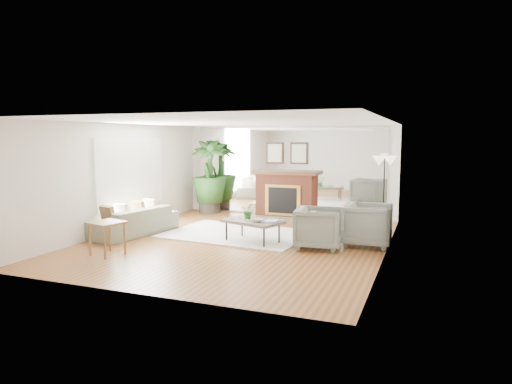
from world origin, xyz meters
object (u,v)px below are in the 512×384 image
at_px(side_table, 107,227).
at_px(potted_ficus, 209,174).
at_px(coffee_table, 252,222).
at_px(armchair_back, 368,225).
at_px(floor_lamp, 385,167).
at_px(sofa, 134,221).
at_px(fireplace, 285,193).
at_px(armchair_front, 319,228).

xyz_separation_m(side_table, potted_ficus, (-0.41, 5.00, 0.61)).
distance_m(coffee_table, armchair_back, 2.35).
bearing_deg(floor_lamp, sofa, -151.40).
xyz_separation_m(side_table, floor_lamp, (4.53, 4.49, 0.96)).
bearing_deg(armchair_back, side_table, 117.37).
distance_m(potted_ficus, floor_lamp, 4.98).
xyz_separation_m(sofa, potted_ficus, (0.21, 3.32, 0.83)).
xyz_separation_m(coffee_table, potted_ficus, (-2.57, 3.12, 0.69)).
height_order(sofa, side_table, side_table).
height_order(coffee_table, potted_ficus, potted_ficus).
relative_size(side_table, floor_lamp, 0.38).
height_order(fireplace, side_table, fireplace).
height_order(fireplace, floor_lamp, fireplace).
xyz_separation_m(armchair_back, potted_ficus, (-4.84, 2.52, 0.70)).
distance_m(side_table, potted_ficus, 5.05).
bearing_deg(fireplace, floor_lamp, -13.89).
distance_m(coffee_table, sofa, 2.79).
xyz_separation_m(fireplace, armchair_front, (1.72, -3.23, -0.25)).
bearing_deg(side_table, sofa, 110.16).
distance_m(sofa, floor_lamp, 5.98).
xyz_separation_m(armchair_back, floor_lamp, (0.10, 2.01, 1.06)).
relative_size(armchair_back, armchair_front, 1.06).
bearing_deg(armchair_back, armchair_front, 120.10).
bearing_deg(armchair_back, sofa, 97.11).
height_order(side_table, floor_lamp, floor_lamp).
distance_m(sofa, potted_ficus, 3.43).
bearing_deg(sofa, armchair_front, 103.06).
relative_size(side_table, potted_ficus, 0.32).
height_order(fireplace, armchair_back, fireplace).
xyz_separation_m(coffee_table, armchair_front, (1.38, 0.06, -0.03)).
height_order(armchair_front, side_table, armchair_front).
xyz_separation_m(armchair_front, floor_lamp, (0.98, 2.56, 1.08)).
distance_m(sofa, armchair_back, 5.11).
relative_size(coffee_table, potted_ficus, 0.64).
distance_m(fireplace, side_table, 5.48).
bearing_deg(armchair_front, armchair_back, -64.94).
xyz_separation_m(coffee_table, floor_lamp, (2.37, 2.62, 1.05)).
height_order(side_table, potted_ficus, potted_ficus).
bearing_deg(side_table, floor_lamp, 44.74).
relative_size(fireplace, armchair_back, 2.16).
bearing_deg(coffee_table, armchair_back, 15.00).
bearing_deg(fireplace, armchair_front, -61.99).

